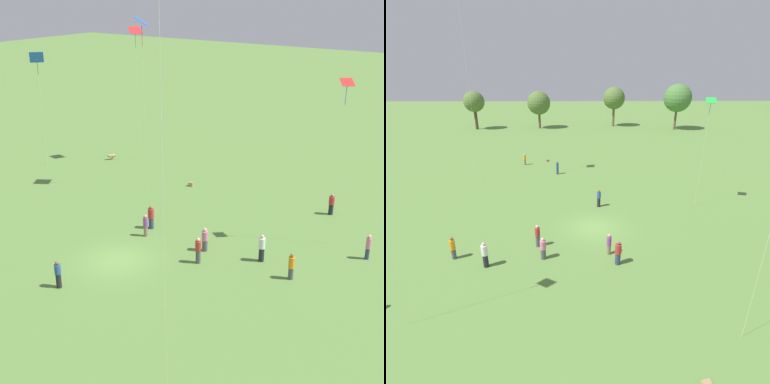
# 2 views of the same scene
# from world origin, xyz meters

# --- Properties ---
(ground_plane) EXTENTS (240.00, 240.00, 0.00)m
(ground_plane) POSITION_xyz_m (0.00, 0.00, 0.00)
(ground_plane) COLOR #5B843D
(person_0) EXTENTS (0.45, 0.45, 1.81)m
(person_0) POSITION_xyz_m (1.27, -5.19, 0.89)
(person_0) COLOR #333D5B
(person_0) RESTS_ON ground_plane
(person_1) EXTENTS (0.45, 0.45, 1.91)m
(person_1) POSITION_xyz_m (-7.81, -5.35, 0.95)
(person_1) COLOR #232328
(person_1) RESTS_ON ground_plane
(person_2) EXTENTS (0.41, 0.41, 1.78)m
(person_2) POSITION_xyz_m (0.70, 4.41, 0.89)
(person_2) COLOR #232328
(person_2) RESTS_ON ground_plane
(person_3) EXTENTS (0.55, 0.55, 1.81)m
(person_3) POSITION_xyz_m (-4.52, -2.80, 0.90)
(person_3) COLOR #4C4C51
(person_3) RESTS_ON ground_plane
(person_4) EXTENTS (0.47, 0.47, 1.67)m
(person_4) POSITION_xyz_m (0.78, -3.95, 0.84)
(person_4) COLOR #847056
(person_4) RESTS_ON ground_plane
(person_5) EXTENTS (0.39, 0.39, 1.76)m
(person_5) POSITION_xyz_m (-13.45, -9.56, 0.90)
(person_5) COLOR #333D5B
(person_5) RESTS_ON ground_plane
(person_7) EXTENTS (0.59, 0.59, 1.71)m
(person_7) POSITION_xyz_m (-3.95, -4.47, 0.84)
(person_7) COLOR #4C4C51
(person_7) RESTS_ON ground_plane
(person_8) EXTENTS (0.58, 0.58, 1.73)m
(person_8) POSITION_xyz_m (-8.81, -15.19, 0.85)
(person_8) COLOR #232328
(person_8) RESTS_ON ground_plane
(person_10) EXTENTS (0.42, 0.42, 1.75)m
(person_10) POSITION_xyz_m (-10.36, -4.36, 0.87)
(person_10) COLOR #4C4C51
(person_10) RESTS_ON ground_plane
(kite_0) EXTENTS (1.40, 1.46, 11.02)m
(kite_0) POSITION_xyz_m (19.30, -11.11, 10.27)
(kite_0) COLOR blue
(kite_0) RESTS_ON ground_plane
(kite_1) EXTENTS (1.53, 1.58, 14.54)m
(kite_1) POSITION_xyz_m (6.73, -11.44, 13.76)
(kite_1) COLOR blue
(kite_1) RESTS_ON ground_plane
(kite_2) EXTENTS (1.10, 1.09, 11.48)m
(kite_2) POSITION_xyz_m (-10.62, -10.42, 10.73)
(kite_2) COLOR red
(kite_2) RESTS_ON ground_plane
(kite_5) EXTENTS (1.43, 1.49, 13.18)m
(kite_5) POSITION_xyz_m (12.16, -17.03, 12.49)
(kite_5) COLOR red
(kite_5) RESTS_ON ground_plane
(dog_0) EXTENTS (0.63, 0.84, 0.58)m
(dog_0) POSITION_xyz_m (14.92, -15.78, 0.39)
(dog_0) COLOR tan
(dog_0) RESTS_ON ground_plane
(picnic_bag_1) EXTENTS (0.46, 0.39, 0.36)m
(picnic_bag_1) POSITION_xyz_m (3.81, -14.09, 0.18)
(picnic_bag_1) COLOR #A58459
(picnic_bag_1) RESTS_ON ground_plane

